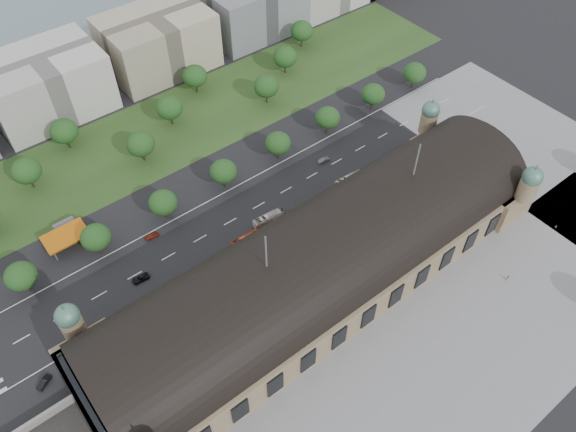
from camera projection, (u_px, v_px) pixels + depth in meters
ground at (321, 283)px, 173.24m from camera, size 900.00×900.00×0.00m
station at (322, 263)px, 165.53m from camera, size 150.00×48.40×44.30m
plaza_south at (452, 368)px, 154.42m from camera, size 190.00×48.00×0.12m
plaza_east at (525, 146)px, 215.31m from camera, size 56.00×100.00×0.12m
road_slab at (200, 239)px, 184.84m from camera, size 260.00×26.00×0.10m
grass_belt at (135, 145)px, 215.51m from camera, size 300.00×45.00×0.10m
petrol_station at (66, 232)px, 182.98m from camera, size 14.00×13.00×5.05m
office_3 at (46, 85)px, 221.20m from camera, size 45.00×32.00×24.00m
office_4 at (158, 42)px, 241.62m from camera, size 45.00×32.00×24.00m
office_5 at (252, 6)px, 262.05m from camera, size 45.00×32.00×24.00m
tree_row_2 at (21, 276)px, 165.84m from camera, size 9.60×9.60×11.52m
tree_row_3 at (96, 237)px, 175.64m from camera, size 9.60×9.60×11.52m
tree_row_4 at (163, 203)px, 185.45m from camera, size 9.60×9.60×11.52m
tree_row_5 at (223, 171)px, 195.25m from camera, size 9.60×9.60×11.52m
tree_row_6 at (278, 143)px, 205.05m from camera, size 9.60×9.60×11.52m
tree_row_7 at (328, 118)px, 214.86m from camera, size 9.60×9.60×11.52m
tree_row_8 at (373, 94)px, 224.66m from camera, size 9.60×9.60×11.52m
tree_row_9 at (415, 73)px, 234.46m from camera, size 9.60×9.60×11.52m
tree_belt_4 at (26, 171)px, 194.58m from camera, size 10.40×10.40×12.48m
tree_belt_5 at (64, 131)px, 208.59m from camera, size 10.40×10.40×12.48m
tree_belt_6 at (141, 144)px, 203.86m from camera, size 10.40×10.40×12.48m
tree_belt_7 at (169, 108)px, 217.87m from camera, size 10.40×10.40×12.48m
tree_belt_8 at (195, 76)px, 231.87m from camera, size 10.40×10.40×12.48m
tree_belt_9 at (266, 86)px, 227.14m from camera, size 10.40×10.40×12.48m
tree_belt_10 at (285, 57)px, 241.15m from camera, size 10.40×10.40×12.48m
tree_belt_11 at (302, 31)px, 255.16m from camera, size 10.40×10.40×12.48m
traffic_car_2 at (140, 278)px, 173.40m from camera, size 5.67×2.98×1.52m
traffic_car_3 at (152, 236)px, 184.77m from camera, size 4.88×2.18×1.39m
traffic_car_5 at (324, 160)px, 208.85m from camera, size 4.74×1.71×1.56m
traffic_car_6 at (445, 124)px, 222.83m from camera, size 5.20×2.88×1.38m
parked_car_0 at (44, 382)px, 150.90m from camera, size 4.94×3.80×1.56m
parked_car_1 at (99, 335)px, 160.38m from camera, size 5.70×4.41×1.44m
parked_car_2 at (125, 320)px, 163.68m from camera, size 4.85×3.57×1.31m
parked_car_3 at (96, 351)px, 157.07m from camera, size 5.08×3.95×1.62m
parked_car_4 at (212, 277)px, 173.68m from camera, size 4.88×4.36×1.61m
parked_car_5 at (173, 304)px, 167.11m from camera, size 6.54×4.75×1.65m
parked_car_6 at (198, 289)px, 170.88m from camera, size 5.33×4.60×1.47m
bus_west at (247, 239)px, 182.59m from camera, size 11.58×2.84×3.22m
bus_mid at (269, 218)px, 188.67m from camera, size 11.72×3.61×3.21m
bus_east at (349, 179)px, 200.90m from camera, size 11.70×3.64×3.21m
pedestrian_0 at (508, 278)px, 173.26m from camera, size 1.01×0.71×1.89m
pedestrian_2 at (556, 227)px, 187.11m from camera, size 0.94×1.01×1.81m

